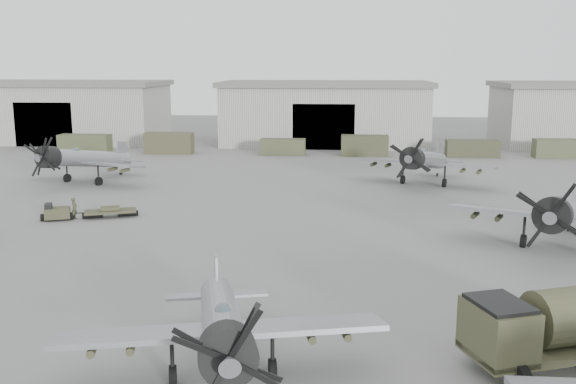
# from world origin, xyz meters

# --- Properties ---
(ground) EXTENTS (220.00, 220.00, 0.00)m
(ground) POSITION_xyz_m (0.00, 0.00, 0.00)
(ground) COLOR #61615F
(ground) RESTS_ON ground
(hangar_left) EXTENTS (29.00, 14.80, 8.70)m
(hangar_left) POSITION_xyz_m (-38.00, 61.96, 4.37)
(hangar_left) COLOR #B3B1A7
(hangar_left) RESTS_ON ground
(hangar_center) EXTENTS (29.00, 14.80, 8.70)m
(hangar_center) POSITION_xyz_m (0.00, 61.96, 4.37)
(hangar_center) COLOR #B3B1A7
(hangar_center) RESTS_ON ground
(support_truck_1) EXTENTS (6.47, 2.20, 2.30)m
(support_truck_1) POSITION_xyz_m (-30.24, 50.00, 1.15)
(support_truck_1) COLOR #42472E
(support_truck_1) RESTS_ON ground
(support_truck_2) EXTENTS (5.99, 2.20, 2.62)m
(support_truck_2) POSITION_xyz_m (-19.28, 50.00, 1.31)
(support_truck_2) COLOR #41402B
(support_truck_2) RESTS_ON ground
(support_truck_3) EXTENTS (5.53, 2.20, 1.97)m
(support_truck_3) POSITION_xyz_m (-4.86, 50.00, 0.99)
(support_truck_3) COLOR #42462D
(support_truck_3) RESTS_ON ground
(support_truck_4) EXTENTS (5.74, 2.20, 2.52)m
(support_truck_4) POSITION_xyz_m (5.22, 50.00, 1.26)
(support_truck_4) COLOR #3A3C27
(support_truck_4) RESTS_ON ground
(support_truck_5) EXTENTS (6.29, 2.20, 2.04)m
(support_truck_5) POSITION_xyz_m (18.23, 50.00, 1.02)
(support_truck_5) COLOR #383A26
(support_truck_5) RESTS_ON ground
(support_truck_6) EXTENTS (5.59, 2.20, 2.27)m
(support_truck_6) POSITION_xyz_m (28.28, 50.00, 1.13)
(support_truck_6) COLOR #444A30
(support_truck_6) RESTS_ON ground
(aircraft_near_1) EXTENTS (11.88, 10.70, 4.72)m
(aircraft_near_1) POSITION_xyz_m (-1.65, -7.99, 2.15)
(aircraft_near_1) COLOR gray
(aircraft_near_1) RESTS_ON ground
(aircraft_mid_2) EXTENTS (13.03, 11.81, 5.34)m
(aircraft_mid_2) POSITION_xyz_m (15.51, 9.62, 2.43)
(aircraft_mid_2) COLOR #93969B
(aircraft_mid_2) RESTS_ON ground
(aircraft_far_0) EXTENTS (12.85, 11.61, 5.20)m
(aircraft_far_0) POSITION_xyz_m (-22.02, 28.89, 2.37)
(aircraft_far_0) COLOR gray
(aircraft_far_0) RESTS_ON ground
(aircraft_far_1) EXTENTS (12.88, 11.65, 5.22)m
(aircraft_far_1) POSITION_xyz_m (10.02, 30.74, 2.38)
(aircraft_far_1) COLOR gray
(aircraft_far_1) RESTS_ON ground
(fuel_tanker) EXTENTS (8.40, 5.51, 3.08)m
(fuel_tanker) POSITION_xyz_m (10.90, -5.68, 1.77)
(fuel_tanker) COLOR #42422B
(fuel_tanker) RESTS_ON ground
(tug_trailer) EXTENTS (6.46, 3.31, 1.30)m
(tug_trailer) POSITION_xyz_m (-16.73, 15.31, 0.49)
(tug_trailer) COLOR #3A3A26
(tug_trailer) RESTS_ON ground
(ground_crew) EXTENTS (0.41, 0.60, 1.60)m
(ground_crew) POSITION_xyz_m (-16.91, 15.19, 0.80)
(ground_crew) COLOR #393C27
(ground_crew) RESTS_ON ground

